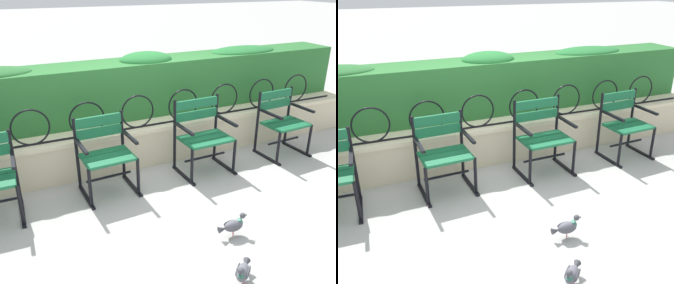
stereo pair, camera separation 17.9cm
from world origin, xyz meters
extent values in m
plane|color=#ADADA8|center=(0.00, 0.00, 0.00)|extent=(60.00, 60.00, 0.00)
cube|color=beige|center=(0.00, 0.80, 0.23)|extent=(6.61, 0.35, 0.46)
cube|color=beige|center=(0.00, 0.80, 0.49)|extent=(6.61, 0.41, 0.05)
cylinder|color=black|center=(0.00, 0.72, 0.52)|extent=(6.09, 0.02, 0.02)
torus|color=black|center=(-1.35, 0.72, 0.72)|extent=(0.42, 0.02, 0.42)
torus|color=black|center=(-0.73, 0.72, 0.72)|extent=(0.42, 0.02, 0.42)
torus|color=black|center=(-0.11, 0.72, 0.72)|extent=(0.42, 0.02, 0.42)
torus|color=black|center=(0.51, 0.72, 0.72)|extent=(0.42, 0.02, 0.42)
torus|color=black|center=(1.13, 0.72, 0.72)|extent=(0.42, 0.02, 0.42)
torus|color=black|center=(1.75, 0.72, 0.72)|extent=(0.42, 0.02, 0.42)
torus|color=black|center=(2.37, 0.72, 0.72)|extent=(0.42, 0.02, 0.42)
cube|color=#2D7033|center=(0.00, 1.27, 0.87)|extent=(6.48, 0.60, 0.71)
ellipsoid|color=#287535|center=(0.23, 1.27, 1.22)|extent=(0.71, 0.54, 0.21)
ellipsoid|color=#277435|center=(1.78, 1.27, 1.22)|extent=(1.05, 0.54, 0.13)
cylinder|color=black|center=(-1.58, 0.43, 0.42)|extent=(0.04, 0.04, 0.84)
cylinder|color=black|center=(-1.59, 0.00, 0.22)|extent=(0.04, 0.04, 0.44)
cube|color=black|center=(-1.59, 0.19, 0.01)|extent=(0.06, 0.52, 0.02)
cube|color=black|center=(-1.59, 0.19, 0.62)|extent=(0.05, 0.40, 0.03)
cube|color=#19663D|center=(-0.65, 0.09, 0.44)|extent=(0.54, 0.15, 0.03)
cube|color=#19663D|center=(-0.65, 0.23, 0.44)|extent=(0.54, 0.15, 0.03)
cube|color=#19663D|center=(-0.66, 0.37, 0.44)|extent=(0.54, 0.15, 0.03)
cube|color=#19663D|center=(-0.67, 0.47, 0.78)|extent=(0.54, 0.06, 0.11)
cube|color=#19663D|center=(-0.67, 0.47, 0.65)|extent=(0.54, 0.06, 0.11)
cylinder|color=black|center=(-0.40, 0.48, 0.43)|extent=(0.04, 0.04, 0.85)
cylinder|color=black|center=(-0.38, 0.05, 0.22)|extent=(0.04, 0.04, 0.44)
cube|color=black|center=(-0.39, 0.24, 0.01)|extent=(0.06, 0.52, 0.02)
cube|color=black|center=(-0.39, 0.24, 0.62)|extent=(0.05, 0.40, 0.03)
cylinder|color=black|center=(-0.93, 0.46, 0.43)|extent=(0.04, 0.04, 0.85)
cylinder|color=black|center=(-0.91, 0.03, 0.22)|extent=(0.04, 0.04, 0.44)
cube|color=black|center=(-0.92, 0.22, 0.01)|extent=(0.06, 0.52, 0.02)
cube|color=black|center=(-0.92, 0.22, 0.62)|extent=(0.05, 0.40, 0.03)
cylinder|color=black|center=(-0.65, 0.23, 0.20)|extent=(0.51, 0.05, 0.03)
cube|color=#19663D|center=(0.56, 0.07, 0.44)|extent=(0.60, 0.14, 0.03)
cube|color=#19663D|center=(0.56, 0.21, 0.44)|extent=(0.60, 0.14, 0.03)
cube|color=#19663D|center=(0.55, 0.35, 0.44)|extent=(0.60, 0.14, 0.03)
cube|color=#19663D|center=(0.55, 0.45, 0.82)|extent=(0.59, 0.05, 0.11)
cube|color=#19663D|center=(0.55, 0.45, 0.67)|extent=(0.59, 0.05, 0.11)
cylinder|color=black|center=(0.85, 0.46, 0.45)|extent=(0.04, 0.04, 0.90)
cylinder|color=black|center=(0.86, 0.03, 0.22)|extent=(0.04, 0.04, 0.44)
cube|color=black|center=(0.85, 0.22, 0.01)|extent=(0.05, 0.52, 0.02)
cube|color=black|center=(0.85, 0.22, 0.62)|extent=(0.05, 0.40, 0.03)
cylinder|color=black|center=(0.25, 0.44, 0.45)|extent=(0.04, 0.04, 0.90)
cylinder|color=black|center=(0.27, 0.01, 0.22)|extent=(0.04, 0.04, 0.44)
cube|color=black|center=(0.26, 0.20, 0.01)|extent=(0.05, 0.52, 0.02)
cube|color=black|center=(0.26, 0.20, 0.62)|extent=(0.05, 0.40, 0.03)
cylinder|color=black|center=(0.56, 0.21, 0.20)|extent=(0.56, 0.04, 0.03)
cube|color=#19663D|center=(1.77, 0.06, 0.44)|extent=(0.56, 0.15, 0.03)
cube|color=#19663D|center=(1.77, 0.19, 0.44)|extent=(0.56, 0.15, 0.03)
cube|color=#19663D|center=(1.76, 0.33, 0.44)|extent=(0.56, 0.15, 0.03)
cube|color=#19663D|center=(1.76, 0.43, 0.78)|extent=(0.55, 0.06, 0.11)
cube|color=#19663D|center=(1.76, 0.43, 0.65)|extent=(0.55, 0.06, 0.11)
cylinder|color=black|center=(2.03, 0.45, 0.43)|extent=(0.04, 0.04, 0.85)
cylinder|color=black|center=(2.05, 0.02, 0.22)|extent=(0.04, 0.04, 0.44)
cube|color=black|center=(2.04, 0.21, 0.01)|extent=(0.07, 0.52, 0.02)
cube|color=black|center=(2.04, 0.21, 0.62)|extent=(0.06, 0.40, 0.03)
cylinder|color=black|center=(1.48, 0.42, 0.43)|extent=(0.04, 0.04, 0.85)
cylinder|color=black|center=(1.50, -0.01, 0.22)|extent=(0.04, 0.04, 0.44)
cube|color=black|center=(1.49, 0.18, 0.01)|extent=(0.07, 0.52, 0.02)
cube|color=black|center=(1.49, 0.18, 0.62)|extent=(0.06, 0.40, 0.03)
cylinder|color=black|center=(1.77, 0.19, 0.20)|extent=(0.52, 0.05, 0.03)
ellipsoid|color=#5B5B66|center=(0.16, -1.00, 0.11)|extent=(0.19, 0.11, 0.11)
cylinder|color=#2D6B56|center=(0.23, -1.00, 0.14)|extent=(0.06, 0.05, 0.06)
sphere|color=#494951|center=(0.25, -1.00, 0.20)|extent=(0.06, 0.06, 0.06)
cone|color=black|center=(0.28, -1.00, 0.19)|extent=(0.02, 0.02, 0.01)
cone|color=#404047|center=(0.05, -0.99, 0.10)|extent=(0.08, 0.06, 0.06)
ellipsoid|color=#4E4E56|center=(0.15, -0.95, 0.11)|extent=(0.14, 0.03, 0.07)
ellipsoid|color=#4E4E56|center=(0.15, -1.04, 0.11)|extent=(0.14, 0.03, 0.07)
cylinder|color=#C6515B|center=(0.17, -0.98, 0.03)|extent=(0.01, 0.01, 0.05)
cylinder|color=#C6515B|center=(0.15, -1.01, 0.03)|extent=(0.01, 0.01, 0.05)
ellipsoid|color=#5B5B66|center=(-0.11, -1.53, 0.11)|extent=(0.21, 0.20, 0.11)
cylinder|color=#2D6B56|center=(-0.16, -1.57, 0.14)|extent=(0.07, 0.07, 0.06)
sphere|color=#494951|center=(-0.18, -1.59, 0.20)|extent=(0.06, 0.06, 0.06)
cone|color=black|center=(-0.20, -1.61, 0.19)|extent=(0.03, 0.03, 0.01)
cone|color=#404047|center=(-0.03, -1.45, 0.10)|extent=(0.10, 0.10, 0.06)
ellipsoid|color=#4E4E56|center=(-0.08, -1.55, 0.11)|extent=(0.12, 0.11, 0.07)
ellipsoid|color=#4E4E56|center=(-0.13, -1.49, 0.11)|extent=(0.12, 0.11, 0.07)
cylinder|color=#C6515B|center=(-0.11, -1.55, 0.03)|extent=(0.01, 0.01, 0.05)
cylinder|color=#C6515B|center=(-0.12, -1.51, 0.03)|extent=(0.01, 0.01, 0.05)
camera|label=1|loc=(-1.59, -3.31, 2.20)|focal=39.84mm
camera|label=2|loc=(-1.43, -3.38, 2.20)|focal=39.84mm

